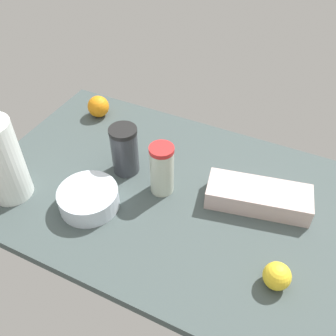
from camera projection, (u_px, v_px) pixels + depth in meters
countertop at (168, 194)px, 118.93cm from camera, size 120.00×76.00×3.00cm
shaker_bottle at (125, 150)px, 119.38cm from camera, size 8.92×8.92×16.86cm
egg_carton at (258, 197)px, 111.90cm from camera, size 32.38×17.68×6.34cm
tumbler_cup at (162, 169)px, 112.71cm from camera, size 7.47×7.47×17.16cm
mixing_bowl at (89, 198)px, 111.50cm from camera, size 18.02×18.02×6.16cm
milk_jug at (1, 161)px, 108.34cm from camera, size 12.37×12.37×28.38cm
orange_near_front at (98, 106)px, 144.96cm from camera, size 8.28×8.28×8.28cm
lemon_by_jug at (277, 276)px, 92.18cm from camera, size 7.07×7.07×7.07cm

